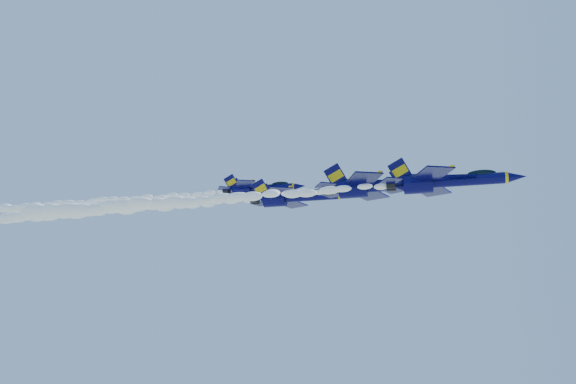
% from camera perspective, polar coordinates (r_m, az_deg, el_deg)
% --- Properties ---
extents(jet_lead, '(17.81, 14.61, 6.62)m').
position_cam_1_polar(jet_lead, '(77.01, 15.71, 1.09)').
color(jet_lead, '#06053C').
extents(smoke_trail_jet_lead, '(50.96, 2.27, 2.04)m').
position_cam_1_polar(smoke_trail_jet_lead, '(82.23, -7.91, -0.74)').
color(smoke_trail_jet_lead, white).
extents(jet_second, '(18.99, 15.58, 7.06)m').
position_cam_1_polar(jet_second, '(82.60, 9.25, 0.63)').
color(jet_second, '#06053C').
extents(smoke_trail_jet_second, '(50.96, 2.42, 2.18)m').
position_cam_1_polar(smoke_trail_jet_second, '(91.06, -12.29, -1.04)').
color(smoke_trail_jet_second, white).
extents(jet_third, '(17.69, 14.51, 6.57)m').
position_cam_1_polar(jet_third, '(94.19, 0.74, -0.51)').
color(jet_third, '#06053C').
extents(smoke_trail_jet_third, '(50.96, 2.25, 2.03)m').
position_cam_1_polar(smoke_trail_jet_third, '(106.15, -16.93, -1.81)').
color(smoke_trail_jet_third, white).
extents(jet_fourth, '(15.92, 13.06, 5.92)m').
position_cam_1_polar(jet_fourth, '(105.96, -2.97, 0.35)').
color(jet_fourth, '#06053C').
extents(smoke_trail_jet_fourth, '(50.96, 2.03, 1.83)m').
position_cam_1_polar(smoke_trail_jet_fourth, '(118.85, -18.08, -0.87)').
color(smoke_trail_jet_fourth, white).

